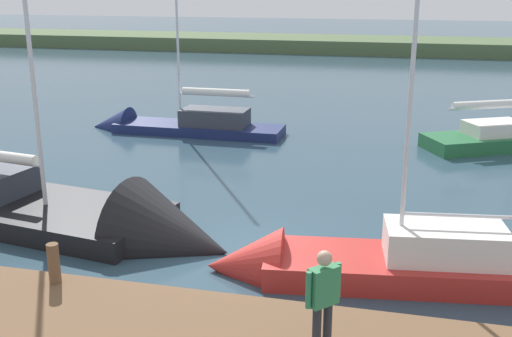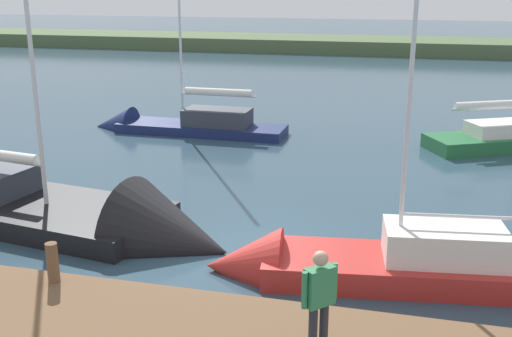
% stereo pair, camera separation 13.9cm
% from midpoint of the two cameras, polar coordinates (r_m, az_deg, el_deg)
% --- Properties ---
extents(ground_plane, '(200.00, 200.00, 0.00)m').
position_cam_midpoint_polar(ground_plane, '(14.98, -1.48, -7.38)').
color(ground_plane, '#2D4756').
extents(far_shoreline, '(180.00, 8.00, 2.40)m').
position_cam_midpoint_polar(far_shoreline, '(59.61, 10.36, 10.49)').
color(far_shoreline, '#4C603D').
rests_on(far_shoreline, ground_plane).
extents(dock_pier, '(18.94, 2.47, 0.51)m').
position_cam_midpoint_polar(dock_pier, '(11.20, -7.52, -14.94)').
color(dock_pier, brown).
rests_on(dock_pier, ground_plane).
extents(mooring_post_far, '(0.23, 0.23, 0.80)m').
position_cam_midpoint_polar(mooring_post_far, '(12.77, -18.31, -8.23)').
color(mooring_post_far, brown).
rests_on(mooring_post_far, dock_pier).
extents(sailboat_behind_pier, '(8.45, 1.95, 10.81)m').
position_cam_midpoint_polar(sailboat_behind_pier, '(26.78, -7.74, 3.73)').
color(sailboat_behind_pier, navy).
rests_on(sailboat_behind_pier, ground_plane).
extents(sailboat_mid_channel, '(11.38, 4.64, 13.06)m').
position_cam_midpoint_polar(sailboat_mid_channel, '(16.87, -16.62, -4.71)').
color(sailboat_mid_channel, black).
rests_on(sailboat_mid_channel, ground_plane).
extents(sailboat_outer_mooring, '(8.05, 2.86, 9.73)m').
position_cam_midpoint_polar(sailboat_outer_mooring, '(13.68, 9.87, -8.97)').
color(sailboat_outer_mooring, '#B22823').
rests_on(sailboat_outer_mooring, ground_plane).
extents(person_on_dock, '(0.48, 0.51, 1.76)m').
position_cam_midpoint_polar(person_on_dock, '(9.70, 5.75, -11.49)').
color(person_on_dock, '#28282D').
rests_on(person_on_dock, dock_pier).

